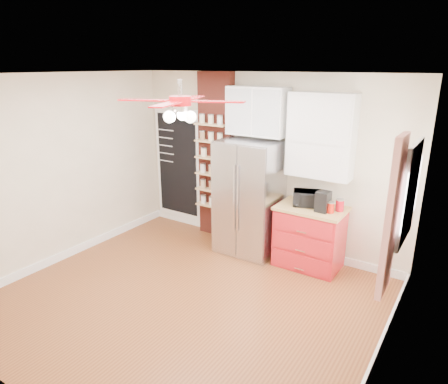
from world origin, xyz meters
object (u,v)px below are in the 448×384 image
Objects in this scene: toaster_oven at (307,198)px; ceiling_fan at (180,101)px; canister_left at (330,208)px; red_cabinet at (309,237)px; fridge at (249,198)px; coffee_maker at (323,202)px; pantry_jar_oats at (204,152)px.

ceiling_fan is at bearing -138.69° from toaster_oven.
ceiling_fan reaches higher than canister_left.
toaster_oven is (0.84, 1.70, -1.42)m from ceiling_fan.
red_cabinet is 0.60m from canister_left.
red_cabinet is at bearing 61.29° from ceiling_fan.
coffee_maker is at bearing -1.09° from fridge.
fridge reaches higher than toaster_oven.
ceiling_fan is at bearing -118.71° from red_cabinet.
fridge is at bearing 91.76° from ceiling_fan.
canister_left is (1.26, -0.03, 0.10)m from fridge.
coffee_maker reaches higher than toaster_oven.
pantry_jar_oats is at bearing 155.15° from toaster_oven.
red_cabinet is at bearing 165.31° from canister_left.
toaster_oven is 2.97× the size of pantry_jar_oats.
toaster_oven is at bearing 164.90° from canister_left.
ceiling_fan is 10.66× the size of pantry_jar_oats.
pantry_jar_oats is (-1.91, 0.10, 0.99)m from red_cabinet.
toaster_oven is 1.41× the size of coffee_maker.
fridge is 1.26m from canister_left.
canister_left is at bearing -0.24° from coffee_maker.
fridge reaches higher than pantry_jar_oats.
canister_left reaches higher than red_cabinet.
fridge is 12.49× the size of canister_left.
ceiling_fan reaches higher than coffee_maker.
red_cabinet is 0.62m from coffee_maker.
fridge is at bearing 178.82° from canister_left.
ceiling_fan reaches higher than pantry_jar_oats.
red_cabinet is 2.41× the size of toaster_oven.
coffee_maker is (0.26, -0.10, 0.03)m from toaster_oven.
ceiling_fan is 9.99× the size of canister_left.
fridge is at bearing -8.95° from pantry_jar_oats.
ceiling_fan reaches higher than toaster_oven.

